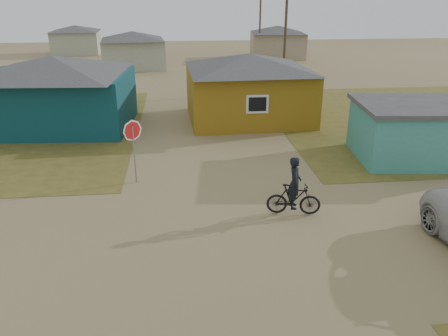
{
  "coord_description": "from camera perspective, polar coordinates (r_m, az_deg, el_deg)",
  "views": [
    {
      "loc": [
        -1.63,
        -11.49,
        7.2
      ],
      "look_at": [
        -0.12,
        3.0,
        1.3
      ],
      "focal_mm": 35.0,
      "sensor_mm": 36.0,
      "label": 1
    }
  ],
  "objects": [
    {
      "name": "shed_turquoise",
      "position": [
        21.96,
        24.85,
        4.42
      ],
      "size": [
        6.71,
        4.93,
        2.6
      ],
      "color": "teal",
      "rests_on": "ground"
    },
    {
      "name": "utility_pole_near",
      "position": [
        34.6,
        8.0,
        16.77
      ],
      "size": [
        1.4,
        0.2,
        8.0
      ],
      "color": "#493A2C",
      "rests_on": "ground"
    },
    {
      "name": "house_teal",
      "position": [
        26.42,
        -21.19,
        9.35
      ],
      "size": [
        8.93,
        7.08,
        4.0
      ],
      "color": "#0B3740",
      "rests_on": "ground"
    },
    {
      "name": "house_pale_west",
      "position": [
        46.01,
        -11.77,
        14.94
      ],
      "size": [
        7.04,
        6.15,
        3.6
      ],
      "color": "#A3AA92",
      "rests_on": "ground"
    },
    {
      "name": "ground",
      "position": [
        13.66,
        1.83,
        -9.78
      ],
      "size": [
        120.0,
        120.0,
        0.0
      ],
      "primitive_type": "plane",
      "color": "#938155"
    },
    {
      "name": "stop_sign",
      "position": [
        17.44,
        -11.8,
        3.95
      ],
      "size": [
        0.83,
        0.29,
        2.63
      ],
      "color": "gray",
      "rests_on": "ground"
    },
    {
      "name": "house_pale_north",
      "position": [
        59.06,
        -18.74,
        15.65
      ],
      "size": [
        6.28,
        5.81,
        3.4
      ],
      "color": "#A3AA92",
      "rests_on": "ground"
    },
    {
      "name": "house_yellow",
      "position": [
        26.34,
        3.24,
        10.63
      ],
      "size": [
        7.72,
        6.76,
        3.9
      ],
      "color": "olive",
      "rests_on": "ground"
    },
    {
      "name": "cyclist",
      "position": [
        15.17,
        9.13,
        -3.35
      ],
      "size": [
        1.93,
        0.87,
        2.1
      ],
      "color": "black",
      "rests_on": "ground"
    },
    {
      "name": "house_beige_east",
      "position": [
        53.06,
        7.01,
        16.11
      ],
      "size": [
        6.95,
        6.05,
        3.6
      ],
      "color": "gray",
      "rests_on": "ground"
    },
    {
      "name": "utility_pole_far",
      "position": [
        50.42,
        4.73,
        18.49
      ],
      "size": [
        1.4,
        0.2,
        8.0
      ],
      "color": "#493A2C",
      "rests_on": "ground"
    },
    {
      "name": "grass_ne",
      "position": [
        29.93,
        25.9,
        5.91
      ],
      "size": [
        20.0,
        18.0,
        0.0
      ],
      "primitive_type": "cube",
      "color": "olive",
      "rests_on": "ground"
    }
  ]
}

